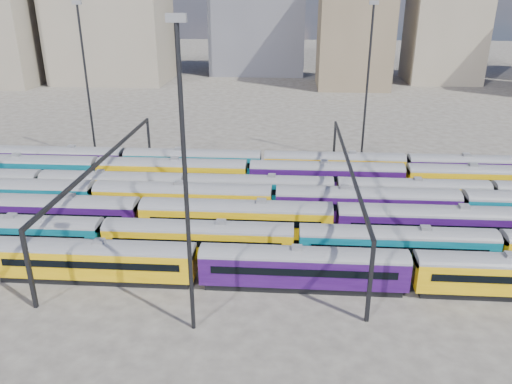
# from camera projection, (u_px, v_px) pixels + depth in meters

# --- Properties ---
(ground) EXTENTS (500.00, 500.00, 0.00)m
(ground) POSITION_uv_depth(u_px,v_px,m) (265.00, 220.00, 63.03)
(ground) COLOR #3D3833
(ground) RESTS_ON ground
(rake_0) EXTENTS (122.37, 2.98, 5.02)m
(rake_0) POSITION_uv_depth(u_px,v_px,m) (198.00, 260.00, 48.54)
(rake_0) COLOR black
(rake_0) RESTS_ON ground
(rake_1) EXTENTS (124.30, 3.03, 5.10)m
(rake_1) POSITION_uv_depth(u_px,v_px,m) (296.00, 239.00, 52.53)
(rake_1) COLOR black
(rake_1) RESTS_ON ground
(rake_2) EXTENTS (135.03, 3.29, 5.56)m
(rake_2) POSITION_uv_depth(u_px,v_px,m) (140.00, 213.00, 58.22)
(rake_2) COLOR black
(rake_2) RESTS_ON ground
(rake_3) EXTENTS (135.82, 3.31, 5.59)m
(rake_3) POSITION_uv_depth(u_px,v_px,m) (274.00, 199.00, 61.86)
(rake_3) COLOR black
(rake_3) RESTS_ON ground
(rake_4) EXTENTS (140.11, 2.93, 4.92)m
(rake_4) POSITION_uv_depth(u_px,v_px,m) (260.00, 187.00, 66.74)
(rake_4) COLOR black
(rake_4) RESTS_ON ground
(rake_5) EXTENTS (110.04, 3.22, 5.44)m
(rake_5) POSITION_uv_depth(u_px,v_px,m) (326.00, 174.00, 70.68)
(rake_5) COLOR black
(rake_5) RESTS_ON ground
(rake_6) EXTENTS (106.99, 3.13, 5.28)m
(rake_6) POSITION_uv_depth(u_px,v_px,m) (193.00, 160.00, 76.61)
(rake_6) COLOR black
(rake_6) RESTS_ON ground
(gantry_1) EXTENTS (0.35, 40.35, 8.03)m
(gantry_1) POSITION_uv_depth(u_px,v_px,m) (104.00, 166.00, 61.75)
(gantry_1) COLOR black
(gantry_1) RESTS_ON ground
(gantry_2) EXTENTS (0.35, 40.35, 8.03)m
(gantry_2) POSITION_uv_depth(u_px,v_px,m) (348.00, 172.00, 59.84)
(gantry_2) COLOR black
(gantry_2) RESTS_ON ground
(mast_1) EXTENTS (1.40, 0.50, 25.60)m
(mast_1) POSITION_uv_depth(u_px,v_px,m) (86.00, 78.00, 80.03)
(mast_1) COLOR black
(mast_1) RESTS_ON ground
(mast_2) EXTENTS (1.40, 0.50, 25.60)m
(mast_2) POSITION_uv_depth(u_px,v_px,m) (185.00, 176.00, 37.76)
(mast_2) COLOR black
(mast_2) RESTS_ON ground
(mast_3) EXTENTS (1.40, 0.50, 25.60)m
(mast_3) POSITION_uv_depth(u_px,v_px,m) (368.00, 79.00, 79.02)
(mast_3) COLOR black
(mast_3) RESTS_ON ground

